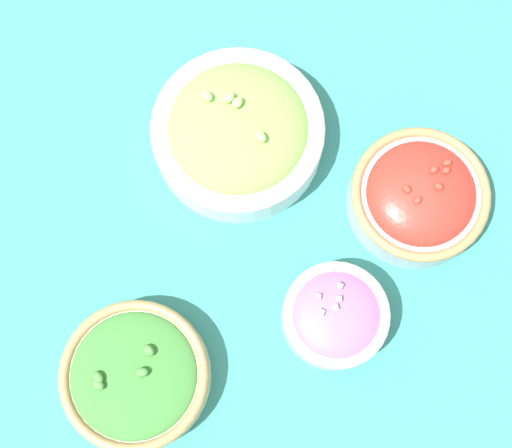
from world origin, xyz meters
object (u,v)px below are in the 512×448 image
at_px(bowl_red_onion, 335,316).
at_px(bowl_broccoli, 135,376).
at_px(bowl_lettuce, 238,132).
at_px(bowl_cherry_tomatoes, 419,196).

height_order(bowl_red_onion, bowl_broccoli, bowl_red_onion).
xyz_separation_m(bowl_red_onion, bowl_lettuce, (0.02, -0.24, 0.00)).
height_order(bowl_red_onion, bowl_lettuce, bowl_lettuce).
distance_m(bowl_red_onion, bowl_broccoli, 0.23).
relative_size(bowl_red_onion, bowl_lettuce, 0.58).
relative_size(bowl_red_onion, bowl_broccoli, 0.72).
xyz_separation_m(bowl_red_onion, bowl_cherry_tomatoes, (-0.15, -0.09, -0.00)).
xyz_separation_m(bowl_red_onion, bowl_broccoli, (0.23, -0.02, -0.01)).
xyz_separation_m(bowl_lettuce, bowl_broccoli, (0.21, 0.22, -0.01)).
relative_size(bowl_lettuce, bowl_broccoli, 1.24).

